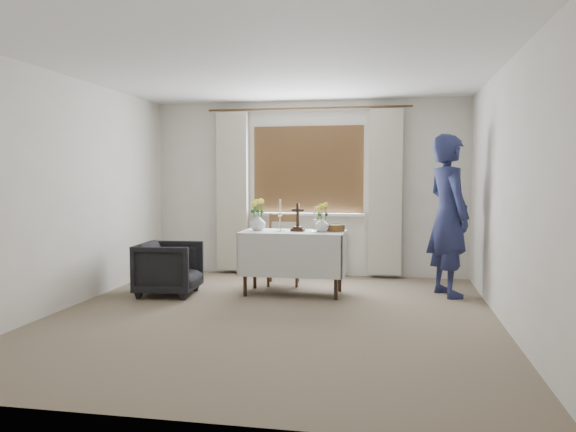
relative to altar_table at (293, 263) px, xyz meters
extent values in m
plane|color=#7C6B56|center=(-0.03, -1.12, -0.38)|extent=(5.00, 5.00, 0.00)
cube|color=silver|center=(0.00, 0.00, 0.00)|extent=(1.24, 0.64, 0.76)
imported|color=black|center=(-1.46, -0.33, -0.06)|extent=(0.75, 0.73, 0.64)
imported|color=#21244E|center=(1.82, 0.25, 0.58)|extent=(0.70, 0.83, 1.92)
cube|color=silver|center=(-0.03, 1.30, -0.08)|extent=(1.10, 0.10, 0.60)
imported|color=silver|center=(-0.45, 0.02, 0.48)|extent=(0.25, 0.25, 0.20)
imported|color=silver|center=(0.34, 0.00, 0.47)|extent=(0.20, 0.20, 0.18)
cylinder|color=brown|center=(0.50, 0.08, 0.42)|extent=(0.22, 0.22, 0.08)
camera|label=1|loc=(1.17, -6.62, 1.04)|focal=35.00mm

